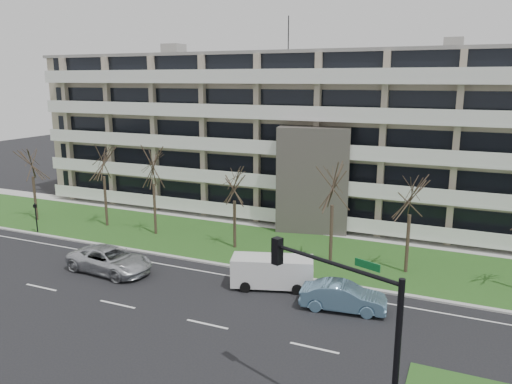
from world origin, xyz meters
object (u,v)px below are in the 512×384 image
at_px(silver_pickup, 110,260).
at_px(blue_sedan, 343,297).
at_px(traffic_signal, 350,320).
at_px(pedestrian_signal, 36,214).
at_px(white_van, 273,270).

bearing_deg(silver_pickup, blue_sedan, -82.49).
distance_m(blue_sedan, traffic_signal, 10.65).
bearing_deg(blue_sedan, silver_pickup, 85.13).
distance_m(silver_pickup, blue_sedan, 15.97).
bearing_deg(pedestrian_signal, blue_sedan, -10.23).
bearing_deg(blue_sedan, white_van, 66.94).
bearing_deg(pedestrian_signal, silver_pickup, -23.65).
bearing_deg(white_van, traffic_signal, -74.02).
xyz_separation_m(blue_sedan, pedestrian_signal, (-27.39, 3.61, 0.91)).
distance_m(blue_sedan, pedestrian_signal, 27.65).
bearing_deg(pedestrian_signal, traffic_signal, -26.68).
bearing_deg(traffic_signal, silver_pickup, 175.68).
height_order(traffic_signal, pedestrian_signal, traffic_signal).
xyz_separation_m(silver_pickup, traffic_signal, (18.48, -8.92, 3.58)).
relative_size(silver_pickup, traffic_signal, 0.89).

